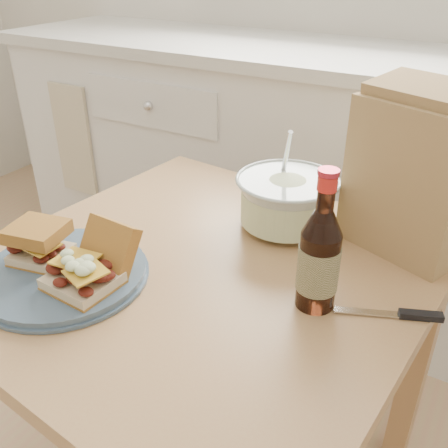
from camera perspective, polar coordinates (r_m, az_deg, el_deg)
The scene contains 9 objects.
cabinet_run at distance 1.93m, azimuth 9.77°, elevation 5.36°, with size 2.50×0.64×0.94m.
dining_table at distance 1.05m, azimuth -2.40°, elevation -9.27°, with size 0.91×0.91×0.69m.
plate at distance 0.99m, azimuth -17.84°, elevation -5.42°, with size 0.31×0.31×0.02m, color #43586C.
sandwich_left at distance 1.01m, azimuth -20.36°, elevation -1.96°, with size 0.12×0.11×0.07m.
sandwich_right at distance 0.92m, azimuth -14.96°, elevation -4.47°, with size 0.12×0.17×0.10m.
coleslaw_bowl at distance 1.10m, azimuth 7.12°, elevation 2.41°, with size 0.22×0.22×0.22m.
beer_bottle at distance 0.85m, azimuth 10.82°, elevation -3.82°, with size 0.07×0.07×0.26m.
knife at distance 0.91m, azimuth 20.17°, elevation -9.70°, with size 0.17×0.08×0.01m.
paper_bag at distance 1.05m, azimuth 20.98°, elevation 4.97°, with size 0.23×0.15×0.31m, color #A37C4F.
Camera 1 is at (0.59, 0.03, 1.24)m, focal length 40.00 mm.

